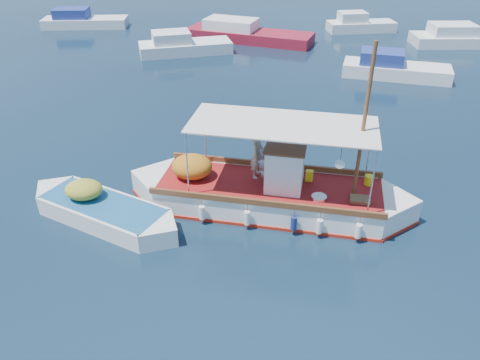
{
  "coord_description": "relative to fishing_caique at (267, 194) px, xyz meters",
  "views": [
    {
      "loc": [
        0.22,
        -13.71,
        9.75
      ],
      "look_at": [
        -0.98,
        0.0,
        1.44
      ],
      "focal_mm": 35.0,
      "sensor_mm": 36.0,
      "label": 1
    }
  ],
  "objects": [
    {
      "name": "dinghy",
      "position": [
        -5.74,
        -1.28,
        -0.24
      ],
      "size": [
        5.81,
        3.47,
        1.55
      ],
      "rotation": [
        0.0,
        0.0,
        -0.41
      ],
      "color": "white",
      "rests_on": "ground"
    },
    {
      "name": "bg_boat_ne",
      "position": [
        7.37,
        15.36,
        -0.08
      ],
      "size": [
        6.83,
        3.38,
        1.8
      ],
      "rotation": [
        0.0,
        0.0,
        -0.19
      ],
      "color": "silver",
      "rests_on": "ground"
    },
    {
      "name": "bg_boat_far_n",
      "position": [
        6.8,
        27.23,
        -0.08
      ],
      "size": [
        5.92,
        3.13,
        1.8
      ],
      "rotation": [
        0.0,
        0.0,
        0.21
      ],
      "color": "silver",
      "rests_on": "ground"
    },
    {
      "name": "bg_boat_far_w",
      "position": [
        -17.17,
        26.61,
        -0.08
      ],
      "size": [
        7.42,
        3.25,
        1.8
      ],
      "rotation": [
        0.0,
        0.0,
        0.14
      ],
      "color": "silver",
      "rests_on": "ground"
    },
    {
      "name": "ground",
      "position": [
        0.03,
        -0.56,
        -0.57
      ],
      "size": [
        160.0,
        160.0,
        0.0
      ],
      "primitive_type": "plane",
      "color": "black",
      "rests_on": "ground"
    },
    {
      "name": "bg_boat_e",
      "position": [
        14.21,
        23.46,
        -0.08
      ],
      "size": [
        8.43,
        3.39,
        1.8
      ],
      "rotation": [
        0.0,
        0.0,
        0.1
      ],
      "color": "silver",
      "rests_on": "ground"
    },
    {
      "name": "bg_boat_nw",
      "position": [
        -6.89,
        19.39,
        -0.08
      ],
      "size": [
        7.03,
        4.45,
        1.8
      ],
      "rotation": [
        0.0,
        0.0,
        0.34
      ],
      "color": "silver",
      "rests_on": "ground"
    },
    {
      "name": "fishing_caique",
      "position": [
        0.0,
        0.0,
        0.0
      ],
      "size": [
        10.49,
        3.75,
        6.44
      ],
      "rotation": [
        0.0,
        0.0,
        -0.11
      ],
      "color": "white",
      "rests_on": "ground"
    },
    {
      "name": "bg_boat_n",
      "position": [
        -2.63,
        23.35,
        -0.08
      ],
      "size": [
        10.44,
        5.44,
        1.8
      ],
      "rotation": [
        0.0,
        0.0,
        -0.28
      ],
      "color": "maroon",
      "rests_on": "ground"
    }
  ]
}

